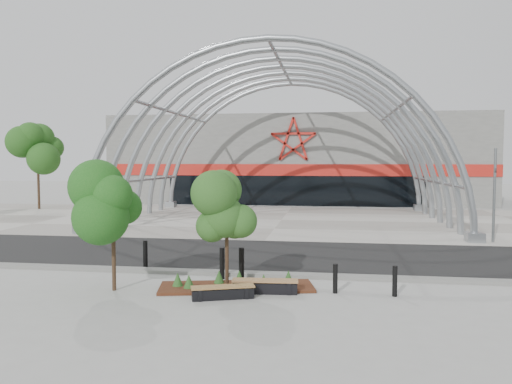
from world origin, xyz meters
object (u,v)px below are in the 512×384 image
(street_tree_0, at_px, (113,201))
(bench_0, at_px, (223,293))
(bench_1, at_px, (265,287))
(bollard_2, at_px, (241,264))
(street_tree_1, at_px, (227,213))
(signal_pole, at_px, (494,194))

(street_tree_0, bearing_deg, bench_0, -7.28)
(bench_1, distance_m, bollard_2, 1.74)
(street_tree_0, bearing_deg, bollard_2, 25.68)
(street_tree_0, bearing_deg, bench_1, 4.24)
(street_tree_1, distance_m, bench_0, 2.43)
(bench_0, distance_m, bench_1, 1.36)
(bench_0, bearing_deg, bench_1, 35.15)
(street_tree_1, relative_size, bench_1, 1.65)
(street_tree_0, xyz_separation_m, bollard_2, (3.63, 1.74, -2.17))
(street_tree_1, distance_m, bollard_2, 2.13)
(signal_pole, height_order, bollard_2, signal_pole)
(bench_1, bearing_deg, bench_0, -144.85)
(street_tree_1, relative_size, bench_0, 1.79)
(street_tree_1, bearing_deg, bench_1, -13.99)
(signal_pole, distance_m, street_tree_1, 14.89)
(signal_pole, bearing_deg, bench_1, -132.50)
(bench_0, bearing_deg, signal_pole, 46.43)
(signal_pole, height_order, street_tree_0, signal_pole)
(street_tree_0, height_order, bench_0, street_tree_0)
(street_tree_1, height_order, bench_1, street_tree_1)
(bench_0, xyz_separation_m, bench_1, (1.11, 0.78, 0.02))
(signal_pole, distance_m, bench_0, 15.74)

